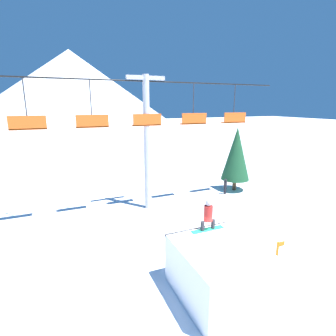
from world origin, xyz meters
The scene contains 8 objects.
ground_plane centered at (0.00, 0.00, 0.00)m, with size 220.00×220.00×0.00m, color white.
mountain_ridge centered at (0.00, 79.71, 11.16)m, with size 63.65×63.65×22.31m.
snow_ramp centered at (-0.69, -0.52, 0.96)m, with size 2.82×3.23×1.92m.
snowboarder centered at (-0.42, 0.75, 2.55)m, with size 1.39×0.34×1.27m.
chairlift centered at (-0.34, 8.26, 5.18)m, with size 19.24×0.44×8.50m.
pine_tree_near centered at (7.28, 9.11, 2.98)m, with size 2.22×2.22×5.08m.
trail_marker centered at (2.47, -0.15, 0.66)m, with size 0.41×0.10×1.21m.
distant_skier centered at (6.00, 8.54, 0.67)m, with size 0.24×0.24×1.23m.
Camera 1 is at (-5.59, -7.34, 6.77)m, focal length 28.00 mm.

